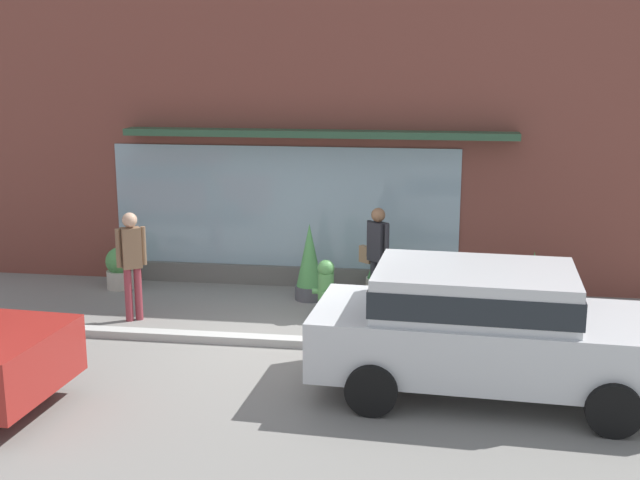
# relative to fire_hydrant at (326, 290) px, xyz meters

# --- Properties ---
(ground_plane) EXTENTS (60.00, 60.00, 0.00)m
(ground_plane) POSITION_rel_fire_hydrant_xyz_m (-0.39, -1.15, -0.48)
(ground_plane) COLOR gray
(curb_strip) EXTENTS (14.00, 0.24, 0.12)m
(curb_strip) POSITION_rel_fire_hydrant_xyz_m (-0.39, -1.35, -0.42)
(curb_strip) COLOR #B2B2AD
(curb_strip) RESTS_ON ground_plane
(storefront) EXTENTS (14.00, 0.81, 5.36)m
(storefront) POSITION_rel_fire_hydrant_xyz_m (-0.40, 2.04, 2.15)
(storefront) COLOR brown
(storefront) RESTS_ON ground_plane
(fire_hydrant) EXTENTS (0.44, 0.41, 0.97)m
(fire_hydrant) POSITION_rel_fire_hydrant_xyz_m (0.00, 0.00, 0.00)
(fire_hydrant) COLOR #4C8C47
(fire_hydrant) RESTS_ON ground_plane
(pedestrian_with_handbag) EXTENTS (0.53, 0.49, 1.74)m
(pedestrian_with_handbag) POSITION_rel_fire_hydrant_xyz_m (0.77, 0.53, 0.54)
(pedestrian_with_handbag) COLOR #232328
(pedestrian_with_handbag) RESTS_ON ground_plane
(pedestrian_passerby) EXTENTS (0.41, 0.33, 1.75)m
(pedestrian_passerby) POSITION_rel_fire_hydrant_xyz_m (-3.02, -0.55, 0.56)
(pedestrian_passerby) COLOR #8E333D
(pedestrian_passerby) RESTS_ON ground_plane
(parked_car_silver) EXTENTS (4.45, 2.19, 1.61)m
(parked_car_silver) POSITION_rel_fire_hydrant_xyz_m (2.35, -2.68, 0.43)
(parked_car_silver) COLOR silver
(parked_car_silver) RESTS_ON ground_plane
(potted_plant_window_right) EXTENTS (0.29, 0.29, 0.99)m
(potted_plant_window_right) POSITION_rel_fire_hydrant_xyz_m (3.34, 0.98, -0.01)
(potted_plant_window_right) COLOR #B7B2A3
(potted_plant_window_right) RESTS_ON ground_plane
(potted_plant_doorstep) EXTENTS (0.52, 0.52, 1.03)m
(potted_plant_doorstep) POSITION_rel_fire_hydrant_xyz_m (0.78, 1.37, 0.01)
(potted_plant_doorstep) COLOR #B7B2A3
(potted_plant_doorstep) RESTS_ON ground_plane
(potted_plant_window_center) EXTENTS (0.51, 0.51, 0.76)m
(potted_plant_window_center) POSITION_rel_fire_hydrant_xyz_m (-3.94, 1.17, -0.10)
(potted_plant_window_center) COLOR #B7B2A3
(potted_plant_window_center) RESTS_ON ground_plane
(potted_plant_by_entrance) EXTENTS (0.51, 0.51, 1.35)m
(potted_plant_by_entrance) POSITION_rel_fire_hydrant_xyz_m (-0.43, 0.99, 0.17)
(potted_plant_by_entrance) COLOR #4C4C51
(potted_plant_by_entrance) RESTS_ON ground_plane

